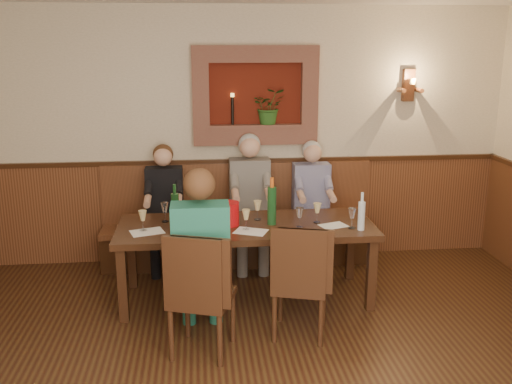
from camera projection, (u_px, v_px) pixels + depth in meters
room_shell at (272, 136)px, 3.29m from camera, size 6.04×6.04×2.82m
wainscoting at (270, 338)px, 3.62m from camera, size 6.02×6.02×1.15m
wall_niche at (259, 100)px, 6.17m from camera, size 1.36×0.30×1.06m
wall_sconce at (409, 86)px, 6.28m from camera, size 0.25×0.20×0.35m
dining_table at (246, 232)px, 5.38m from camera, size 2.40×0.90×0.75m
bench at (239, 234)px, 6.37m from camera, size 3.00×0.45×1.11m
chair_near_left at (202, 318)px, 4.51m from camera, size 0.58×0.58×1.03m
chair_near_right at (300, 303)px, 4.78m from camera, size 0.55×0.55×1.00m
person_bench_left at (165, 219)px, 6.14m from camera, size 0.39×0.48×1.36m
person_bench_mid at (250, 213)px, 6.21m from camera, size 0.44×0.54×1.46m
person_bench_right at (312, 215)px, 6.29m from camera, size 0.40×0.49×1.38m
person_chair_front at (201, 271)px, 4.60m from camera, size 0.45×0.55×1.49m
spittoon_bucket at (229, 214)px, 5.32m from camera, size 0.24×0.24×0.22m
wine_bottle_green_a at (272, 205)px, 5.32m from camera, size 0.11×0.11×0.45m
wine_bottle_green_b at (175, 209)px, 5.29m from camera, size 0.07×0.07×0.40m
water_bottle at (361, 215)px, 5.17m from camera, size 0.08×0.08×0.35m
tasting_sheet_a at (147, 232)px, 5.14m from camera, size 0.34×0.28×0.00m
tasting_sheet_b at (251, 231)px, 5.16m from camera, size 0.34×0.30×0.00m
tasting_sheet_c at (333, 226)px, 5.32m from camera, size 0.29×0.25×0.00m
tasting_sheet_d at (207, 235)px, 5.05m from camera, size 0.34×0.30×0.00m
wine_glass_0 at (213, 214)px, 5.35m from camera, size 0.08×0.08×0.19m
wine_glass_1 at (246, 220)px, 5.19m from camera, size 0.08×0.08×0.19m
wine_glass_2 at (219, 224)px, 5.05m from camera, size 0.08×0.08×0.19m
wine_glass_3 at (143, 221)px, 5.16m from camera, size 0.08×0.08×0.19m
wine_glass_4 at (189, 222)px, 5.12m from camera, size 0.08×0.08×0.19m
wine_glass_5 at (165, 212)px, 5.41m from camera, size 0.08×0.08×0.19m
wine_glass_6 at (352, 218)px, 5.23m from camera, size 0.08×0.08×0.19m
wine_glass_7 at (317, 213)px, 5.39m from camera, size 0.08×0.08×0.19m
wine_glass_8 at (299, 218)px, 5.24m from camera, size 0.08×0.08×0.19m
wine_glass_9 at (258, 210)px, 5.48m from camera, size 0.08×0.08×0.19m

